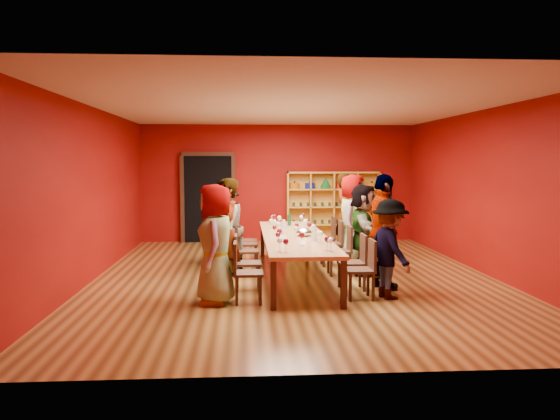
% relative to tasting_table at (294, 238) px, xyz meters
% --- Properties ---
extents(room_shell, '(7.10, 9.10, 3.04)m').
position_rel_tasting_table_xyz_m(room_shell, '(0.00, 0.00, 0.80)').
color(room_shell, brown).
rests_on(room_shell, ground).
extents(tasting_table, '(1.10, 4.50, 0.75)m').
position_rel_tasting_table_xyz_m(tasting_table, '(0.00, 0.00, 0.00)').
color(tasting_table, '#B67B4C').
rests_on(tasting_table, ground).
extents(doorway, '(1.40, 0.17, 2.30)m').
position_rel_tasting_table_xyz_m(doorway, '(-1.80, 4.43, 0.42)').
color(doorway, black).
rests_on(doorway, ground).
extents(shelving_unit, '(2.40, 0.40, 1.80)m').
position_rel_tasting_table_xyz_m(shelving_unit, '(1.40, 4.32, 0.28)').
color(shelving_unit, gold).
rests_on(shelving_unit, ground).
extents(chair_person_left_0, '(0.42, 0.42, 0.89)m').
position_rel_tasting_table_xyz_m(chair_person_left_0, '(-0.91, -1.74, -0.20)').
color(chair_person_left_0, black).
rests_on(chair_person_left_0, ground).
extents(person_left_0, '(0.48, 0.86, 1.73)m').
position_rel_tasting_table_xyz_m(person_left_0, '(-1.30, -1.74, 0.17)').
color(person_left_0, '#4B4B50').
rests_on(person_left_0, ground).
extents(chair_person_left_1, '(0.42, 0.42, 0.89)m').
position_rel_tasting_table_xyz_m(chair_person_left_1, '(-0.91, -0.96, -0.20)').
color(chair_person_left_1, black).
rests_on(chair_person_left_1, ground).
extents(person_left_1, '(0.57, 0.72, 1.79)m').
position_rel_tasting_table_xyz_m(person_left_1, '(-1.17, -0.96, 0.20)').
color(person_left_1, white).
rests_on(person_left_1, ground).
extents(chair_person_left_2, '(0.42, 0.42, 0.89)m').
position_rel_tasting_table_xyz_m(chair_person_left_2, '(-0.91, 0.23, -0.20)').
color(chair_person_left_2, black).
rests_on(chair_person_left_2, ground).
extents(person_left_2, '(0.77, 0.96, 1.74)m').
position_rel_tasting_table_xyz_m(person_left_2, '(-1.23, 0.23, 0.17)').
color(person_left_2, pink).
rests_on(person_left_2, ground).
extents(chair_person_left_3, '(0.42, 0.42, 0.89)m').
position_rel_tasting_table_xyz_m(chair_person_left_3, '(-0.91, 1.11, -0.20)').
color(chair_person_left_3, black).
rests_on(chair_person_left_3, ground).
extents(person_left_3, '(0.77, 1.13, 1.62)m').
position_rel_tasting_table_xyz_m(person_left_3, '(-1.27, 1.11, 0.11)').
color(person_left_3, '#C5848A').
rests_on(person_left_3, ground).
extents(chair_person_left_4, '(0.42, 0.42, 0.89)m').
position_rel_tasting_table_xyz_m(chair_person_left_4, '(-0.91, 1.58, -0.20)').
color(chair_person_left_4, black).
rests_on(chair_person_left_4, ground).
extents(person_left_4, '(0.45, 0.98, 1.66)m').
position_rel_tasting_table_xyz_m(person_left_4, '(-1.21, 1.58, 0.13)').
color(person_left_4, '#5A7DB9').
rests_on(person_left_4, ground).
extents(chair_person_right_0, '(0.42, 0.42, 0.89)m').
position_rel_tasting_table_xyz_m(chair_person_right_0, '(0.91, -1.62, -0.20)').
color(chair_person_right_0, black).
rests_on(chair_person_right_0, ground).
extents(person_right_0, '(0.63, 1.03, 1.50)m').
position_rel_tasting_table_xyz_m(person_right_0, '(1.29, -1.62, 0.05)').
color(person_right_0, '#5975B8').
rests_on(person_right_0, ground).
extents(chair_person_right_1, '(0.42, 0.42, 0.89)m').
position_rel_tasting_table_xyz_m(chair_person_right_1, '(0.91, -1.03, -0.20)').
color(chair_person_right_1, black).
rests_on(chair_person_right_1, ground).
extents(person_right_1, '(0.58, 1.12, 1.86)m').
position_rel_tasting_table_xyz_m(person_right_1, '(1.33, -1.03, 0.23)').
color(person_right_1, '#131936').
rests_on(person_right_1, ground).
extents(chair_person_right_2, '(0.42, 0.42, 0.89)m').
position_rel_tasting_table_xyz_m(chair_person_right_2, '(0.91, 0.13, -0.20)').
color(chair_person_right_2, black).
rests_on(chair_person_right_2, ground).
extents(person_right_2, '(0.69, 1.58, 1.65)m').
position_rel_tasting_table_xyz_m(person_right_2, '(1.27, 0.13, 0.13)').
color(person_right_2, tan).
rests_on(person_right_2, ground).
extents(chair_person_right_3, '(0.42, 0.42, 0.89)m').
position_rel_tasting_table_xyz_m(chair_person_right_3, '(0.91, 1.04, -0.20)').
color(chair_person_right_3, black).
rests_on(chair_person_right_3, ground).
extents(person_right_3, '(0.80, 1.00, 1.80)m').
position_rel_tasting_table_xyz_m(person_right_3, '(1.25, 1.04, 0.20)').
color(person_right_3, '#5572AF').
rests_on(person_right_3, ground).
extents(chair_person_right_4, '(0.42, 0.42, 0.89)m').
position_rel_tasting_table_xyz_m(chair_person_right_4, '(0.91, 1.91, -0.20)').
color(chair_person_right_4, black).
rests_on(chair_person_right_4, ground).
extents(person_right_4, '(0.57, 0.72, 1.81)m').
position_rel_tasting_table_xyz_m(person_right_4, '(1.28, 1.91, 0.21)').
color(person_right_4, silver).
rests_on(person_right_4, ground).
extents(wine_glass_0, '(0.09, 0.09, 0.22)m').
position_rel_tasting_table_xyz_m(wine_glass_0, '(-0.18, 1.32, 0.21)').
color(wine_glass_0, silver).
rests_on(wine_glass_0, tasting_table).
extents(wine_glass_1, '(0.09, 0.09, 0.21)m').
position_rel_tasting_table_xyz_m(wine_glass_1, '(0.00, -1.24, 0.21)').
color(wine_glass_1, silver).
rests_on(wine_glass_1, tasting_table).
extents(wine_glass_2, '(0.08, 0.08, 0.20)m').
position_rel_tasting_table_xyz_m(wine_glass_2, '(-0.37, 0.89, 0.20)').
color(wine_glass_2, silver).
rests_on(wine_glass_2, tasting_table).
extents(wine_glass_3, '(0.07, 0.07, 0.18)m').
position_rel_tasting_table_xyz_m(wine_glass_3, '(-0.35, -0.02, 0.18)').
color(wine_glass_3, silver).
rests_on(wine_glass_3, tasting_table).
extents(wine_glass_4, '(0.09, 0.09, 0.21)m').
position_rel_tasting_table_xyz_m(wine_glass_4, '(-0.37, -1.79, 0.21)').
color(wine_glass_4, silver).
rests_on(wine_glass_4, tasting_table).
extents(wine_glass_5, '(0.09, 0.09, 0.22)m').
position_rel_tasting_table_xyz_m(wine_glass_5, '(0.32, -1.74, 0.21)').
color(wine_glass_5, silver).
rests_on(wine_glass_5, tasting_table).
extents(wine_glass_6, '(0.08, 0.08, 0.20)m').
position_rel_tasting_table_xyz_m(wine_glass_6, '(0.28, 0.76, 0.20)').
color(wine_glass_6, silver).
rests_on(wine_glass_6, tasting_table).
extents(wine_glass_7, '(0.08, 0.08, 0.20)m').
position_rel_tasting_table_xyz_m(wine_glass_7, '(-0.00, -0.36, 0.20)').
color(wine_glass_7, silver).
rests_on(wine_glass_7, tasting_table).
extents(wine_glass_8, '(0.07, 0.07, 0.19)m').
position_rel_tasting_table_xyz_m(wine_glass_8, '(0.32, 0.97, 0.19)').
color(wine_glass_8, silver).
rests_on(wine_glass_8, tasting_table).
extents(wine_glass_9, '(0.08, 0.08, 0.21)m').
position_rel_tasting_table_xyz_m(wine_glass_9, '(0.36, -1.81, 0.20)').
color(wine_glass_9, silver).
rests_on(wine_glass_9, tasting_table).
extents(wine_glass_10, '(0.08, 0.08, 0.19)m').
position_rel_tasting_table_xyz_m(wine_glass_10, '(-0.35, -1.03, 0.19)').
color(wine_glass_10, silver).
rests_on(wine_glass_10, tasting_table).
extents(wine_glass_11, '(0.08, 0.08, 0.19)m').
position_rel_tasting_table_xyz_m(wine_glass_11, '(0.31, 1.75, 0.19)').
color(wine_glass_11, silver).
rests_on(wine_glass_11, tasting_table).
extents(wine_glass_12, '(0.07, 0.07, 0.19)m').
position_rel_tasting_table_xyz_m(wine_glass_12, '(0.07, 0.31, 0.19)').
color(wine_glass_12, silver).
rests_on(wine_glass_12, tasting_table).
extents(wine_glass_13, '(0.07, 0.07, 0.18)m').
position_rel_tasting_table_xyz_m(wine_glass_13, '(0.32, -0.80, 0.18)').
color(wine_glass_13, silver).
rests_on(wine_glass_13, tasting_table).
extents(wine_glass_14, '(0.07, 0.07, 0.18)m').
position_rel_tasting_table_xyz_m(wine_glass_14, '(-0.30, 0.94, 0.18)').
color(wine_glass_14, silver).
rests_on(wine_glass_14, tasting_table).
extents(wine_glass_15, '(0.08, 0.08, 0.20)m').
position_rel_tasting_table_xyz_m(wine_glass_15, '(0.33, -0.08, 0.19)').
color(wine_glass_15, silver).
rests_on(wine_glass_15, tasting_table).
extents(wine_glass_16, '(0.08, 0.08, 0.20)m').
position_rel_tasting_table_xyz_m(wine_glass_16, '(0.33, -0.98, 0.20)').
color(wine_glass_16, silver).
rests_on(wine_glass_16, tasting_table).
extents(wine_glass_17, '(0.09, 0.09, 0.22)m').
position_rel_tasting_table_xyz_m(wine_glass_17, '(-0.28, 0.17, 0.21)').
color(wine_glass_17, silver).
rests_on(wine_glass_17, tasting_table).
extents(wine_glass_18, '(0.08, 0.08, 0.19)m').
position_rel_tasting_table_xyz_m(wine_glass_18, '(-0.28, 1.80, 0.19)').
color(wine_glass_18, silver).
rests_on(wine_glass_18, tasting_table).
extents(wine_glass_19, '(0.08, 0.08, 0.21)m').
position_rel_tasting_table_xyz_m(wine_glass_19, '(-0.31, -0.72, 0.20)').
color(wine_glass_19, silver).
rests_on(wine_glass_19, tasting_table).
extents(wine_glass_20, '(0.09, 0.09, 0.21)m').
position_rel_tasting_table_xyz_m(wine_glass_20, '(0.37, 1.97, 0.21)').
color(wine_glass_20, silver).
rests_on(wine_glass_20, tasting_table).
extents(wine_glass_21, '(0.09, 0.09, 0.22)m').
position_rel_tasting_table_xyz_m(wine_glass_21, '(0.29, 0.18, 0.21)').
color(wine_glass_21, silver).
rests_on(wine_glass_21, tasting_table).
extents(wine_glass_22, '(0.09, 0.09, 0.22)m').
position_rel_tasting_table_xyz_m(wine_glass_22, '(-0.27, 1.62, 0.21)').
color(wine_glass_22, silver).
rests_on(wine_glass_22, tasting_table).
extents(wine_glass_23, '(0.08, 0.08, 0.21)m').
position_rel_tasting_table_xyz_m(wine_glass_23, '(-0.29, -1.86, 0.20)').
color(wine_glass_23, silver).
rests_on(wine_glass_23, tasting_table).
extents(spittoon_bowl, '(0.28, 0.28, 0.15)m').
position_rel_tasting_table_xyz_m(spittoon_bowl, '(0.15, -0.14, 0.12)').
color(spittoon_bowl, silver).
rests_on(spittoon_bowl, tasting_table).
extents(carafe_a, '(0.11, 0.11, 0.26)m').
position_rel_tasting_table_xyz_m(carafe_a, '(-0.18, 0.19, 0.17)').
color(carafe_a, silver).
rests_on(carafe_a, tasting_table).
extents(carafe_b, '(0.11, 0.11, 0.24)m').
position_rel_tasting_table_xyz_m(carafe_b, '(0.27, -0.69, 0.16)').
color(carafe_b, silver).
rests_on(carafe_b, tasting_table).
extents(wine_bottle, '(0.10, 0.10, 0.32)m').
position_rel_tasting_table_xyz_m(wine_bottle, '(0.03, 1.47, 0.17)').
color(wine_bottle, '#123317').
rests_on(wine_bottle, tasting_table).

